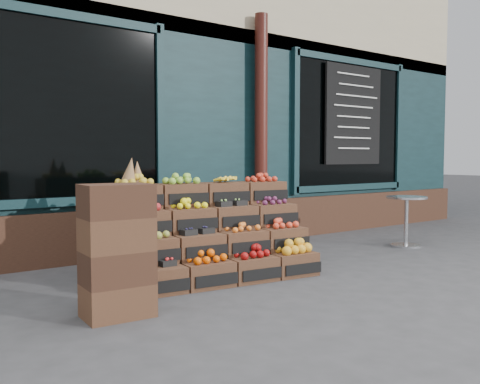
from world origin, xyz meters
TOP-DOWN VIEW (x-y plane):
  - ground at (0.00, 0.00)m, footprint 60.00×60.00m
  - shop_facade at (0.00, 5.11)m, footprint 12.00×6.24m
  - crate_display at (-0.56, 0.72)m, footprint 2.05×1.18m
  - spare_crates at (-1.92, -0.02)m, footprint 0.53×0.39m
  - bistro_table at (2.56, 0.60)m, footprint 0.54×0.54m
  - shopkeeper at (-1.35, 2.71)m, footprint 0.71×0.51m

SIDE VIEW (x-z plane):
  - ground at x=0.00m, z-range 0.00..0.00m
  - crate_display at x=-0.56m, z-range -0.23..0.99m
  - bistro_table at x=2.56m, z-range 0.08..0.77m
  - spare_crates at x=-1.92m, z-range 0.00..1.02m
  - shopkeeper at x=-1.35m, z-range 0.00..1.82m
  - shop_facade at x=0.00m, z-range 0.00..4.80m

